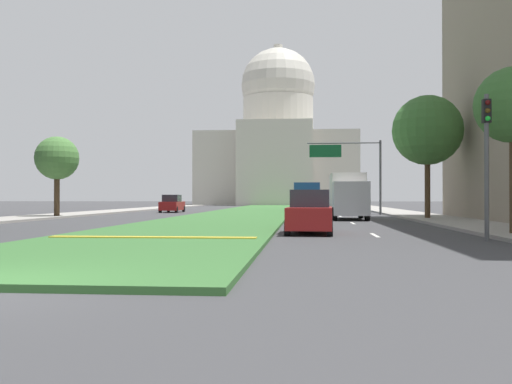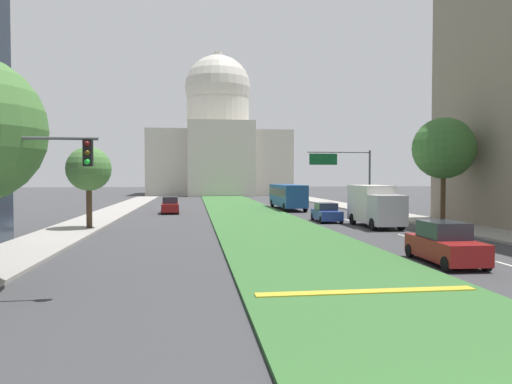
% 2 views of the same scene
% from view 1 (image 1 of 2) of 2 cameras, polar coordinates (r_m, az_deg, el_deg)
% --- Properties ---
extents(ground_plane, '(260.00, 260.00, 0.00)m').
position_cam_1_polar(ground_plane, '(60.08, -0.03, -1.99)').
color(ground_plane, '#3D3D3F').
extents(grass_median, '(8.08, 92.17, 0.14)m').
position_cam_1_polar(grass_median, '(54.98, -0.50, -2.05)').
color(grass_median, '#386B33').
rests_on(grass_median, ground_plane).
extents(median_curb_nose, '(7.27, 0.50, 0.04)m').
position_cam_1_polar(median_curb_nose, '(19.61, -10.62, -4.59)').
color(median_curb_nose, gold).
rests_on(median_curb_nose, grass_median).
extents(lane_dashes_right, '(0.16, 44.84, 0.01)m').
position_cam_1_polar(lane_dashes_right, '(43.15, 8.80, -2.56)').
color(lane_dashes_right, silver).
rests_on(lane_dashes_right, ground_plane).
extents(sidewalk_left, '(4.00, 92.17, 0.15)m').
position_cam_1_polar(sidewalk_left, '(53.29, -16.43, -2.08)').
color(sidewalk_left, '#9E9991').
rests_on(sidewalk_left, ground_plane).
extents(sidewalk_right, '(4.00, 92.17, 0.15)m').
position_cam_1_polar(sidewalk_right, '(50.41, 15.21, -2.17)').
color(sidewalk_right, '#9E9991').
rests_on(sidewalk_right, ground_plane).
extents(capitol_building, '(30.54, 25.64, 32.15)m').
position_cam_1_polar(capitol_building, '(110.92, 2.26, 4.81)').
color(capitol_building, beige).
rests_on(capitol_building, ground_plane).
extents(traffic_light_near_right, '(0.28, 0.35, 5.20)m').
position_cam_1_polar(traffic_light_near_right, '(21.27, 22.64, 4.26)').
color(traffic_light_near_right, '#515456').
rests_on(traffic_light_near_right, ground_plane).
extents(overhead_guide_sign, '(6.48, 0.20, 6.50)m').
position_cam_1_polar(overhead_guide_sign, '(49.39, 9.85, 3.14)').
color(overhead_guide_sign, '#515456').
rests_on(overhead_guide_sign, ground_plane).
extents(street_tree_left_mid, '(3.21, 3.21, 6.05)m').
position_cam_1_polar(street_tree_left_mid, '(43.76, -19.79, 3.25)').
color(street_tree_left_mid, '#4C3823').
rests_on(street_tree_left_mid, ground_plane).
extents(street_tree_right_mid, '(4.71, 4.71, 8.42)m').
position_cam_1_polar(street_tree_right_mid, '(39.35, 17.21, 6.06)').
color(street_tree_right_mid, '#4C3823').
rests_on(street_tree_right_mid, ground_plane).
extents(sedan_lead_stopped, '(2.08, 4.49, 1.86)m').
position_cam_1_polar(sedan_lead_stopped, '(23.85, 5.59, -2.18)').
color(sedan_lead_stopped, maroon).
rests_on(sedan_lead_stopped, ground_plane).
extents(sedan_midblock, '(2.07, 4.36, 1.63)m').
position_cam_1_polar(sedan_midblock, '(43.43, 5.70, -1.54)').
color(sedan_midblock, navy).
rests_on(sedan_midblock, ground_plane).
extents(sedan_distant, '(1.96, 4.74, 1.77)m').
position_cam_1_polar(sedan_distant, '(56.30, -8.62, -1.24)').
color(sedan_distant, maroon).
rests_on(sedan_distant, ground_plane).
extents(box_truck_delivery, '(2.40, 6.40, 3.20)m').
position_cam_1_polar(box_truck_delivery, '(38.94, 9.46, -0.32)').
color(box_truck_delivery, '#BCBCC1').
rests_on(box_truck_delivery, ground_plane).
extents(city_bus, '(2.62, 11.00, 2.95)m').
position_cam_1_polar(city_bus, '(58.88, 5.23, -0.29)').
color(city_bus, '#1E4C8C').
rests_on(city_bus, ground_plane).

